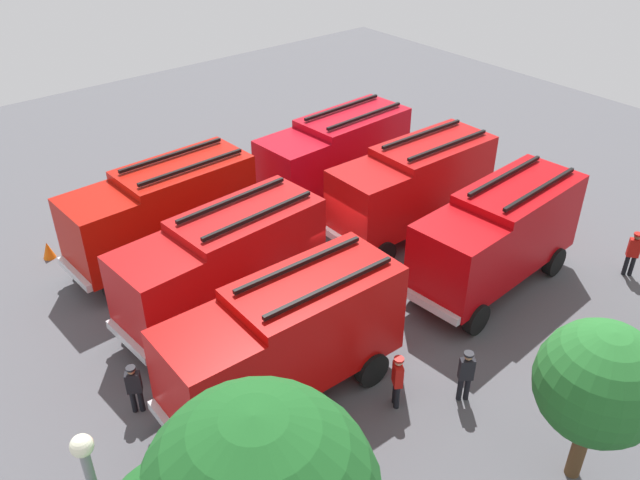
% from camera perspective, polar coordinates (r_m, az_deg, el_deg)
% --- Properties ---
extents(ground_plane, '(50.97, 50.97, 0.00)m').
position_cam_1_polar(ground_plane, '(24.71, 0.00, -2.75)').
color(ground_plane, '#4C4C51').
extents(fire_truck_0, '(7.32, 3.07, 3.88)m').
position_cam_1_polar(fire_truck_0, '(28.72, 1.32, 7.50)').
color(fire_truck_0, '#B30816').
rests_on(fire_truck_0, ground).
extents(fire_truck_1, '(7.30, 3.02, 3.88)m').
position_cam_1_polar(fire_truck_1, '(25.03, -13.57, 2.57)').
color(fire_truck_1, '#AA1007').
rests_on(fire_truck_1, ground).
extents(fire_truck_2, '(7.22, 2.81, 3.88)m').
position_cam_1_polar(fire_truck_2, '(26.35, 8.07, 4.77)').
color(fire_truck_2, '#AC0D0D').
rests_on(fire_truck_2, ground).
extents(fire_truck_3, '(7.35, 3.16, 3.88)m').
position_cam_1_polar(fire_truck_3, '(21.60, -8.45, -1.95)').
color(fire_truck_3, '#B00D0E').
rests_on(fire_truck_3, ground).
extents(fire_truck_4, '(7.36, 3.17, 3.88)m').
position_cam_1_polar(fire_truck_4, '(23.69, 15.23, 0.52)').
color(fire_truck_4, '#B1060A').
rests_on(fire_truck_4, ground).
extents(fire_truck_5, '(7.24, 2.84, 3.88)m').
position_cam_1_polar(fire_truck_5, '(18.44, -3.06, -8.46)').
color(fire_truck_5, '#B70806').
rests_on(fire_truck_5, ground).
extents(firefighter_0, '(0.42, 0.48, 1.78)m').
position_cam_1_polar(firefighter_0, '(18.99, 6.74, -11.92)').
color(firefighter_0, black).
rests_on(firefighter_0, ground).
extents(firefighter_1, '(0.44, 0.48, 1.80)m').
position_cam_1_polar(firefighter_1, '(26.57, 25.57, -0.93)').
color(firefighter_1, black).
rests_on(firefighter_1, ground).
extents(firefighter_2, '(0.48, 0.44, 1.77)m').
position_cam_1_polar(firefighter_2, '(19.49, 12.57, -11.26)').
color(firefighter_2, black).
rests_on(firefighter_2, ground).
extents(firefighter_3, '(0.29, 0.44, 1.75)m').
position_cam_1_polar(firefighter_3, '(22.53, 3.06, -3.62)').
color(firefighter_3, black).
rests_on(firefighter_3, ground).
extents(firefighter_4, '(0.48, 0.41, 1.66)m').
position_cam_1_polar(firefighter_4, '(19.47, -15.84, -12.19)').
color(firefighter_4, black).
rests_on(firefighter_4, ground).
extents(tree_1, '(3.05, 3.05, 4.73)m').
position_cam_1_polar(tree_1, '(16.95, 23.12, -11.40)').
color(tree_1, brown).
rests_on(tree_1, ground).
extents(traffic_cone_0, '(0.48, 0.48, 0.68)m').
position_cam_1_polar(traffic_cone_0, '(27.40, -22.57, -0.82)').
color(traffic_cone_0, '#F2600C').
rests_on(traffic_cone_0, ground).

